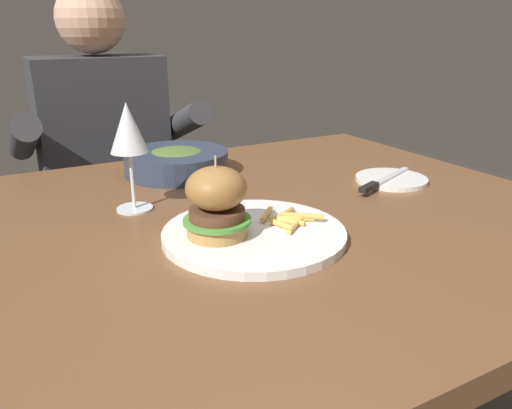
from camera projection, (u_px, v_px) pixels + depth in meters
name	position (u px, v px, depth m)	size (l,w,h in m)	color
dining_table	(254.00, 257.00, 0.93)	(1.19, 0.99, 0.74)	brown
main_plate	(254.00, 234.00, 0.80)	(0.29, 0.29, 0.01)	white
burger_sandwich	(217.00, 202.00, 0.76)	(0.11, 0.11, 0.13)	#B78447
fries_pile	(288.00, 219.00, 0.82)	(0.10, 0.11, 0.01)	#E0B251
wine_glass	(128.00, 132.00, 0.87)	(0.07, 0.07, 0.20)	silver
bread_plate	(391.00, 179.00, 1.09)	(0.15, 0.15, 0.01)	white
table_knife	(382.00, 181.00, 1.05)	(0.21, 0.10, 0.01)	silver
soup_bowl	(177.00, 161.00, 1.14)	(0.24, 0.24, 0.06)	#2D384C
diner_person	(109.00, 196.00, 1.55)	(0.51, 0.36, 1.18)	#282833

